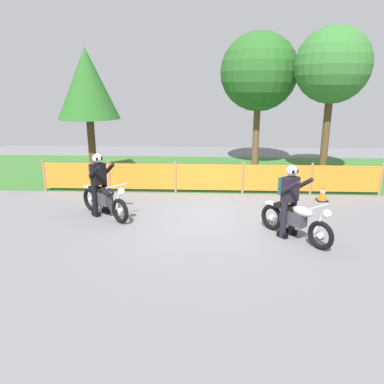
{
  "coord_description": "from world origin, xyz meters",
  "views": [
    {
      "loc": [
        0.01,
        -9.02,
        3.38
      ],
      "look_at": [
        -0.41,
        -0.47,
        0.9
      ],
      "focal_mm": 34.25,
      "sensor_mm": 36.0,
      "label": 1
    }
  ],
  "objects_px": {
    "motorcycle_trailing": "(105,200)",
    "rider_trailing": "(99,181)",
    "motorcycle_lead": "(296,220)",
    "rider_lead": "(289,197)",
    "traffic_cone": "(323,193)"
  },
  "relations": [
    {
      "from": "motorcycle_lead",
      "to": "traffic_cone",
      "type": "bearing_deg",
      "value": 114.87
    },
    {
      "from": "motorcycle_trailing",
      "to": "rider_trailing",
      "type": "relative_size",
      "value": 0.96
    },
    {
      "from": "motorcycle_lead",
      "to": "rider_trailing",
      "type": "bearing_deg",
      "value": -144.61
    },
    {
      "from": "rider_trailing",
      "to": "rider_lead",
      "type": "bearing_deg",
      "value": 26.91
    },
    {
      "from": "rider_lead",
      "to": "rider_trailing",
      "type": "distance_m",
      "value": 4.94
    },
    {
      "from": "motorcycle_lead",
      "to": "rider_trailing",
      "type": "height_order",
      "value": "rider_trailing"
    },
    {
      "from": "motorcycle_lead",
      "to": "motorcycle_trailing",
      "type": "xyz_separation_m",
      "value": [
        -4.75,
        1.27,
        0.01
      ]
    },
    {
      "from": "motorcycle_trailing",
      "to": "rider_lead",
      "type": "bearing_deg",
      "value": 28.12
    },
    {
      "from": "motorcycle_trailing",
      "to": "rider_trailing",
      "type": "height_order",
      "value": "rider_trailing"
    },
    {
      "from": "traffic_cone",
      "to": "motorcycle_lead",
      "type": "bearing_deg",
      "value": -116.6
    },
    {
      "from": "motorcycle_trailing",
      "to": "rider_trailing",
      "type": "bearing_deg",
      "value": -179.49
    },
    {
      "from": "rider_lead",
      "to": "traffic_cone",
      "type": "xyz_separation_m",
      "value": [
        1.63,
        2.8,
        -0.69
      ]
    },
    {
      "from": "traffic_cone",
      "to": "rider_lead",
      "type": "bearing_deg",
      "value": -120.15
    },
    {
      "from": "motorcycle_lead",
      "to": "traffic_cone",
      "type": "distance_m",
      "value": 3.33
    },
    {
      "from": "motorcycle_trailing",
      "to": "rider_lead",
      "type": "relative_size",
      "value": 0.96
    }
  ]
}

